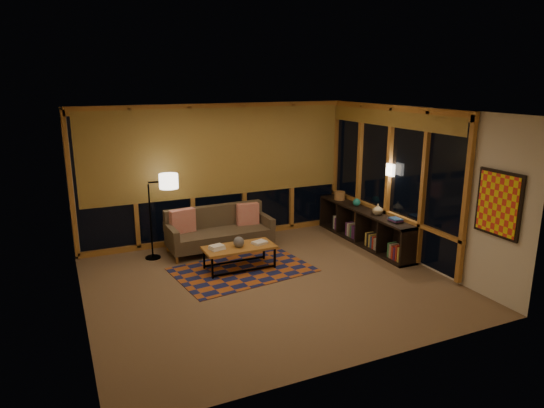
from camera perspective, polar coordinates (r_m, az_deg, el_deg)
name	(u,v)px	position (r m, az deg, el deg)	size (l,w,h in m)	color
floor	(269,283)	(7.81, -0.38, -9.28)	(5.50, 5.00, 0.01)	olive
ceiling	(269,111)	(7.16, -0.41, 10.89)	(5.50, 5.00, 0.01)	white
walls	(269,201)	(7.37, -0.39, 0.36)	(5.51, 5.01, 2.70)	beige
window_wall_back	(218,173)	(9.59, -6.34, 3.61)	(5.30, 0.16, 2.60)	#B66427
window_wall_right	(387,179)	(9.24, 13.42, 2.88)	(0.16, 3.70, 2.60)	#B66427
wall_art	(498,204)	(7.51, 25.08, 0.01)	(0.06, 0.74, 0.94)	red
wall_sconce	(390,170)	(9.05, 13.77, 3.91)	(0.12, 0.18, 0.22)	white
sofa	(220,230)	(9.16, -6.14, -3.07)	(1.94, 0.78, 0.79)	#493D2A
pillow_left	(183,220)	(9.06, -10.48, -1.88)	(0.47, 0.16, 0.47)	red
pillow_right	(248,214)	(9.41, -2.86, -1.15)	(0.43, 0.14, 0.43)	red
area_rug	(243,270)	(8.32, -3.48, -7.72)	(2.23, 1.48, 0.01)	#9F4E1B
coffee_table	(239,258)	(8.31, -3.86, -6.31)	(1.21, 0.56, 0.40)	#B66427
book_stack_a	(217,247)	(8.13, -6.51, -5.08)	(0.23, 0.18, 0.07)	white
book_stack_b	(260,242)	(8.34, -1.45, -4.54)	(0.26, 0.20, 0.05)	white
ceramic_pot	(239,242)	(8.19, -3.93, -4.45)	(0.18, 0.18, 0.18)	#26272D
floor_lamp	(150,217)	(8.87, -14.12, -1.52)	(0.51, 0.33, 1.54)	black
bookshelf	(364,226)	(9.68, 10.74, -2.59)	(0.40, 2.75, 0.69)	black
basket	(340,196)	(10.26, 7.96, 0.99)	(0.23, 0.23, 0.17)	#A2683B
teal_bowl	(357,202)	(9.79, 9.92, 0.19)	(0.15, 0.15, 0.15)	#1B766D
vase	(378,209)	(9.24, 12.33, -0.62)	(0.20, 0.20, 0.21)	tan
shelf_book_stack	(395,220)	(8.86, 14.33, -1.84)	(0.18, 0.26, 0.07)	white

